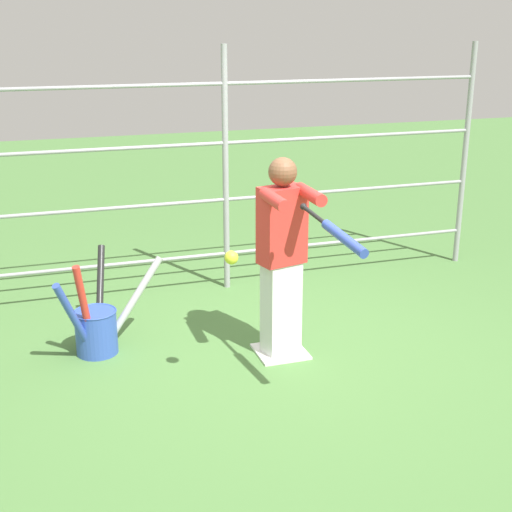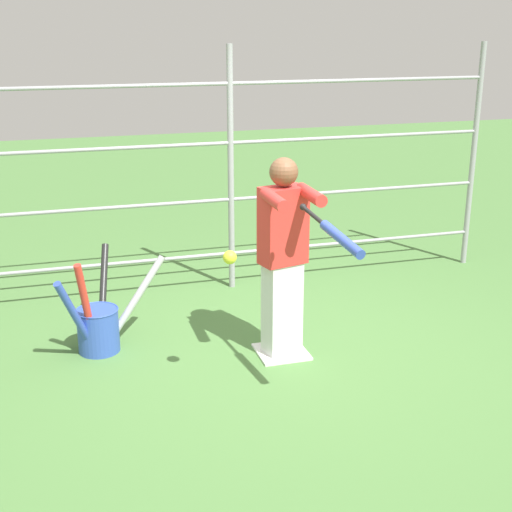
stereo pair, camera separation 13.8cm
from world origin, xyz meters
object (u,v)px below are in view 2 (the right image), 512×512
Objects in this scene: batter at (283,252)px; bat_bucket at (99,324)px; baseball_bat_swinging at (336,235)px; softball_in_flight at (230,257)px.

bat_bucket is at bearing -19.22° from batter.
baseball_bat_swinging is 0.83× the size of bat_bucket.
baseball_bat_swinging is at bearing 147.29° from softball_in_flight.
softball_in_flight is (0.61, -0.39, -0.22)m from baseball_bat_swinging.
softball_in_flight is 1.55m from bat_bucket.
bat_bucket is at bearing -49.90° from softball_in_flight.
baseball_bat_swinging is 0.76m from softball_in_flight.
batter is 1.92× the size of baseball_bat_swinging.
batter is 1.63m from bat_bucket.
baseball_bat_swinging is at bearing 136.18° from bat_bucket.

